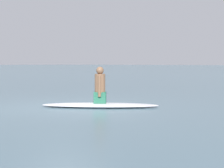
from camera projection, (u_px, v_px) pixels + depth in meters
name	position (u px, v px, depth m)	size (l,w,h in m)	color
ground_plane	(63.00, 107.00, 9.96)	(400.00, 400.00, 0.00)	slate
surfboard	(100.00, 105.00, 9.94)	(3.37, 0.79, 0.12)	white
person_paddler	(100.00, 87.00, 9.90)	(0.44, 0.43, 1.05)	#26664C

